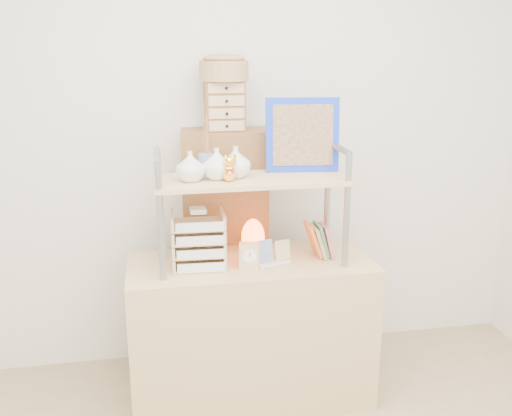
# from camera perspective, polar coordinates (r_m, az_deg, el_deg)

# --- Properties ---
(room_shell) EXTENTS (3.42, 3.41, 2.61)m
(room_shell) POSITION_cam_1_polar(r_m,az_deg,el_deg) (1.83, 3.93, 13.51)
(room_shell) COLOR silver
(room_shell) RESTS_ON ground
(desk) EXTENTS (1.20, 0.50, 0.75)m
(desk) POSITION_cam_1_polar(r_m,az_deg,el_deg) (2.97, -0.51, -12.12)
(desk) COLOR tan
(desk) RESTS_ON ground
(cabinet) EXTENTS (0.47, 0.28, 1.35)m
(cabinet) POSITION_cam_1_polar(r_m,az_deg,el_deg) (3.17, -3.00, -4.32)
(cabinet) COLOR brown
(cabinet) RESTS_ON ground
(hutch) EXTENTS (0.91, 0.34, 0.78)m
(hutch) POSITION_cam_1_polar(r_m,az_deg,el_deg) (2.70, -0.85, 3.45)
(hutch) COLOR gray
(hutch) RESTS_ON desk
(letter_tray) EXTENTS (0.25, 0.24, 0.29)m
(letter_tray) POSITION_cam_1_polar(r_m,az_deg,el_deg) (2.73, -5.74, -3.50)
(letter_tray) COLOR tan
(letter_tray) RESTS_ON desk
(salt_lamp) EXTENTS (0.13, 0.12, 0.20)m
(salt_lamp) POSITION_cam_1_polar(r_m,az_deg,el_deg) (2.85, -0.31, -2.97)
(salt_lamp) COLOR brown
(salt_lamp) RESTS_ON desk
(desk_clock) EXTENTS (0.10, 0.06, 0.13)m
(desk_clock) POSITION_cam_1_polar(r_m,az_deg,el_deg) (2.70, -0.70, -4.79)
(desk_clock) COLOR tan
(desk_clock) RESTS_ON desk
(postcard_stand) EXTENTS (0.17, 0.09, 0.12)m
(postcard_stand) POSITION_cam_1_polar(r_m,az_deg,el_deg) (2.78, 1.78, -4.87)
(postcard_stand) COLOR white
(postcard_stand) RESTS_ON desk
(drawer_chest) EXTENTS (0.20, 0.16, 0.25)m
(drawer_chest) POSITION_cam_1_polar(r_m,az_deg,el_deg) (2.97, -3.16, 10.18)
(drawer_chest) COLOR brown
(drawer_chest) RESTS_ON cabinet
(woven_basket) EXTENTS (0.25, 0.25, 0.10)m
(woven_basket) POSITION_cam_1_polar(r_m,az_deg,el_deg) (2.96, -3.22, 13.56)
(woven_basket) COLOR olive
(woven_basket) RESTS_ON drawer_chest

